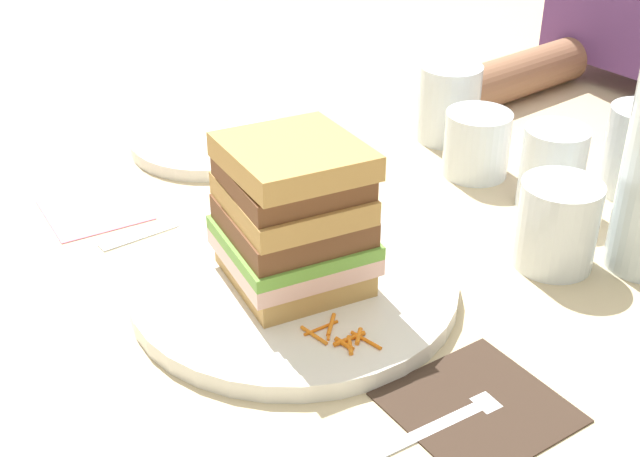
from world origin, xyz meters
TOP-DOWN VIEW (x-y plane):
  - ground_plane at (0.00, 0.00)m, footprint 3.00×3.00m
  - main_plate at (0.01, -0.00)m, footprint 0.29×0.29m
  - sandwich at (0.01, -0.00)m, footprint 0.14×0.14m
  - carrot_shred_0 at (-0.08, 0.02)m, footprint 0.03×0.01m
  - carrot_shred_1 at (-0.10, 0.01)m, footprint 0.01×0.02m
  - carrot_shred_2 at (-0.10, 0.02)m, footprint 0.00×0.03m
  - carrot_shred_3 at (-0.09, 0.00)m, footprint 0.01×0.02m
  - carrot_shred_4 at (-0.06, 0.02)m, footprint 0.02×0.01m
  - carrot_shred_5 at (-0.09, 0.01)m, footprint 0.02×0.00m
  - carrot_shred_6 at (0.12, -0.02)m, footprint 0.02×0.02m
  - carrot_shred_7 at (0.09, -0.03)m, footprint 0.02×0.02m
  - carrot_shred_8 at (0.09, -0.04)m, footprint 0.03×0.01m
  - carrot_shred_9 at (0.11, -0.02)m, footprint 0.01×0.03m
  - carrot_shred_10 at (0.08, -0.03)m, footprint 0.00×0.03m
  - carrot_shred_11 at (0.11, -0.01)m, footprint 0.02×0.02m
  - carrot_shred_12 at (0.12, -0.01)m, footprint 0.03×0.01m
  - carrot_shred_13 at (0.09, -0.02)m, footprint 0.02×0.02m
  - carrot_shred_14 at (0.11, -0.03)m, footprint 0.02×0.01m
  - napkin_dark at (0.21, 0.02)m, footprint 0.13×0.13m
  - fork at (0.21, -0.00)m, footprint 0.03×0.17m
  - knife at (-0.16, -0.01)m, footprint 0.02×0.20m
  - juice_glass at (0.12, 0.22)m, footprint 0.07×0.07m
  - empty_tumbler_0 at (0.08, 0.40)m, footprint 0.07×0.07m
  - empty_tumbler_1 at (-0.14, 0.34)m, footprint 0.07×0.07m
  - empty_tumbler_2 at (0.04, 0.31)m, footprint 0.07×0.07m
  - empty_tumbler_3 at (-0.06, 0.30)m, footprint 0.07×0.07m
  - side_plate at (-0.30, 0.10)m, footprint 0.19×0.19m
  - napkin_pink at (-0.24, -0.07)m, footprint 0.11×0.11m

SIDE VIEW (x-z plane):
  - ground_plane at x=0.00m, z-range 0.00..0.00m
  - napkin_pink at x=-0.24m, z-range 0.00..0.00m
  - napkin_dark at x=0.21m, z-range 0.00..0.00m
  - knife at x=-0.16m, z-range 0.00..0.00m
  - fork at x=0.21m, z-range 0.00..0.01m
  - side_plate at x=-0.30m, z-range 0.00..0.01m
  - main_plate at x=0.01m, z-range 0.00..0.02m
  - carrot_shred_7 at x=0.09m, z-range 0.02..0.02m
  - carrot_shred_10 at x=0.08m, z-range 0.02..0.02m
  - carrot_shred_2 at x=-0.10m, z-range 0.02..0.02m
  - carrot_shred_4 at x=-0.06m, z-range 0.02..0.02m
  - carrot_shred_3 at x=-0.09m, z-range 0.02..0.02m
  - carrot_shred_12 at x=0.12m, z-range 0.02..0.02m
  - carrot_shred_8 at x=0.09m, z-range 0.02..0.02m
  - carrot_shred_1 at x=-0.10m, z-range 0.02..0.02m
  - carrot_shred_13 at x=0.09m, z-range 0.02..0.02m
  - carrot_shred_6 at x=0.12m, z-range 0.02..0.02m
  - carrot_shred_0 at x=-0.08m, z-range 0.02..0.02m
  - carrot_shred_9 at x=0.11m, z-range 0.02..0.02m
  - carrot_shred_11 at x=0.11m, z-range 0.02..0.02m
  - carrot_shred_5 at x=-0.09m, z-range 0.02..0.02m
  - carrot_shred_14 at x=0.11m, z-range 0.02..0.02m
  - empty_tumbler_3 at x=-0.06m, z-range 0.00..0.07m
  - juice_glass at x=0.12m, z-range 0.00..0.08m
  - empty_tumbler_2 at x=0.04m, z-range 0.00..0.09m
  - empty_tumbler_1 at x=-0.14m, z-range 0.00..0.09m
  - empty_tumbler_0 at x=0.08m, z-range 0.00..0.10m
  - sandwich at x=0.01m, z-range 0.01..0.15m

